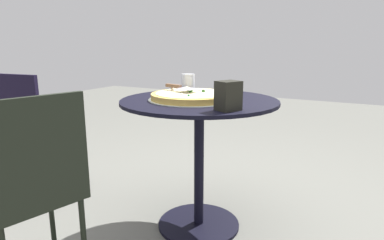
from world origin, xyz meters
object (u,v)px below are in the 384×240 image
object	(u,v)px
patio_table	(199,136)
patio_chair_far	(32,184)
pizza_on_tray	(192,96)
drinking_cup	(188,83)
napkin_dispenser	(228,96)
pizza_server	(180,87)
patio_chair_near	(32,130)

from	to	relation	value
patio_table	patio_chair_far	size ratio (longest dim) A/B	0.99
patio_table	pizza_on_tray	distance (m)	0.22
drinking_cup	patio_chair_far	distance (m)	1.10
patio_table	patio_chair_far	xyz separation A→B (m)	(-0.32, -0.80, -0.04)
napkin_dispenser	drinking_cup	bearing A→B (deg)	71.39
pizza_server	patio_chair_far	xyz separation A→B (m)	(-0.21, -0.79, -0.31)
drinking_cup	patio_chair_far	world-z (taller)	patio_chair_far
patio_chair_near	drinking_cup	bearing A→B (deg)	29.24
patio_table	napkin_dispenser	distance (m)	0.42
patio_chair_near	napkin_dispenser	bearing A→B (deg)	1.49
patio_table	pizza_server	distance (m)	0.29
patio_chair_far	drinking_cup	bearing A→B (deg)	83.43
napkin_dispenser	patio_chair_near	xyz separation A→B (m)	(-1.33, -0.03, -0.31)
drinking_cup	pizza_server	bearing A→B (deg)	-70.49
patio_chair_far	patio_table	bearing A→B (deg)	67.90
napkin_dispenser	patio_chair_near	size ratio (longest dim) A/B	0.15
napkin_dispenser	patio_chair_far	distance (m)	0.88
pizza_on_tray	pizza_server	size ratio (longest dim) A/B	2.16
pizza_server	patio_chair_near	world-z (taller)	patio_chair_near
napkin_dispenser	patio_chair_near	bearing A→B (deg)	117.94
patio_chair_near	patio_chair_far	size ratio (longest dim) A/B	1.01
patio_chair_near	patio_chair_far	distance (m)	0.94
patio_table	pizza_on_tray	size ratio (longest dim) A/B	1.82
patio_chair_near	patio_chair_far	world-z (taller)	patio_chair_near
patio_table	pizza_on_tray	xyz separation A→B (m)	(-0.03, -0.03, 0.22)
pizza_server	patio_chair_far	world-z (taller)	patio_chair_far
pizza_server	drinking_cup	distance (m)	0.27
patio_table	drinking_cup	bearing A→B (deg)	129.61
pizza_server	drinking_cup	bearing A→B (deg)	109.51
drinking_cup	patio_chair_far	bearing A→B (deg)	-96.57
pizza_on_tray	patio_chair_far	xyz separation A→B (m)	(-0.30, -0.77, -0.26)
patio_table	patio_chair_near	world-z (taller)	patio_chair_near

